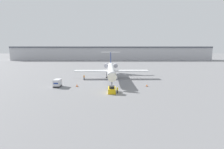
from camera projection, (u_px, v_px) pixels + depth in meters
ground_plane at (112, 93)px, 45.01m from camera, size 600.00×600.00×0.00m
terminal_building at (111, 53)px, 162.62m from camera, size 180.00×16.80×12.48m
airplane_main at (111, 69)px, 66.24m from camera, size 27.99×34.20×9.64m
pushback_tug at (112, 90)px, 45.50m from camera, size 1.92×4.23×1.98m
luggage_cart at (57, 83)px, 52.02m from camera, size 1.87×3.16×2.29m
worker_near_tug at (117, 90)px, 44.80m from camera, size 0.40×0.24×1.69m
worker_by_wing at (84, 77)px, 63.65m from camera, size 0.40×0.25×1.79m
traffic_cone_left at (77, 85)px, 52.48m from camera, size 0.70×0.70×0.80m
traffic_cone_right at (147, 85)px, 52.89m from camera, size 0.70×0.70×0.68m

